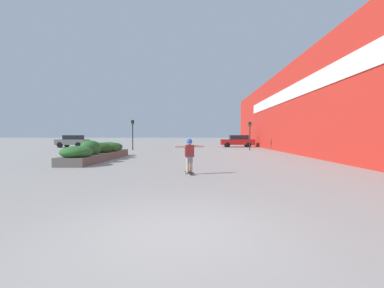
{
  "coord_description": "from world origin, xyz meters",
  "views": [
    {
      "loc": [
        0.46,
        -4.18,
        1.64
      ],
      "look_at": [
        0.04,
        11.27,
        1.1
      ],
      "focal_mm": 24.0,
      "sensor_mm": 36.0,
      "label": 1
    }
  ],
  "objects_px": {
    "car_center_left": "(238,141)",
    "car_center_right": "(73,141)",
    "skateboard": "(189,173)",
    "traffic_light_left": "(133,130)",
    "traffic_light_right": "(250,131)",
    "car_leftmost": "(324,141)",
    "skateboarder": "(189,152)"
  },
  "relations": [
    {
      "from": "car_center_left",
      "to": "traffic_light_left",
      "type": "xyz_separation_m",
      "value": [
        -12.52,
        -7.46,
        1.4
      ]
    },
    {
      "from": "skateboard",
      "to": "traffic_light_left",
      "type": "relative_size",
      "value": 0.23
    },
    {
      "from": "skateboard",
      "to": "car_leftmost",
      "type": "bearing_deg",
      "value": 33.27
    },
    {
      "from": "skateboarder",
      "to": "car_leftmost",
      "type": "distance_m",
      "value": 29.59
    },
    {
      "from": "car_center_left",
      "to": "traffic_light_right",
      "type": "height_order",
      "value": "traffic_light_right"
    },
    {
      "from": "traffic_light_left",
      "to": "traffic_light_right",
      "type": "relative_size",
      "value": 1.06
    },
    {
      "from": "car_center_right",
      "to": "traffic_light_right",
      "type": "bearing_deg",
      "value": -103.11
    },
    {
      "from": "skateboard",
      "to": "car_center_right",
      "type": "bearing_deg",
      "value": 104.25
    },
    {
      "from": "skateboarder",
      "to": "traffic_light_left",
      "type": "relative_size",
      "value": 0.43
    },
    {
      "from": "skateboard",
      "to": "car_center_right",
      "type": "height_order",
      "value": "car_center_right"
    },
    {
      "from": "car_center_left",
      "to": "traffic_light_right",
      "type": "relative_size",
      "value": 1.47
    },
    {
      "from": "car_leftmost",
      "to": "car_center_right",
      "type": "height_order",
      "value": "car_center_right"
    },
    {
      "from": "car_center_left",
      "to": "traffic_light_left",
      "type": "relative_size",
      "value": 1.38
    },
    {
      "from": "skateboard",
      "to": "car_leftmost",
      "type": "height_order",
      "value": "car_leftmost"
    },
    {
      "from": "skateboard",
      "to": "car_center_left",
      "type": "distance_m",
      "value": 25.21
    },
    {
      "from": "skateboarder",
      "to": "car_center_right",
      "type": "distance_m",
      "value": 27.91
    },
    {
      "from": "car_leftmost",
      "to": "traffic_light_right",
      "type": "bearing_deg",
      "value": -59.21
    },
    {
      "from": "car_leftmost",
      "to": "car_center_right",
      "type": "xyz_separation_m",
      "value": [
        -33.38,
        -1.47,
        0.04
      ]
    },
    {
      "from": "car_leftmost",
      "to": "car_center_left",
      "type": "xyz_separation_m",
      "value": [
        -11.42,
        0.41,
        0.03
      ]
    },
    {
      "from": "car_center_left",
      "to": "traffic_light_right",
      "type": "bearing_deg",
      "value": -177.78
    },
    {
      "from": "traffic_light_right",
      "to": "car_leftmost",
      "type": "bearing_deg",
      "value": 30.79
    },
    {
      "from": "car_center_right",
      "to": "traffic_light_left",
      "type": "distance_m",
      "value": 11.05
    },
    {
      "from": "car_leftmost",
      "to": "traffic_light_left",
      "type": "relative_size",
      "value": 1.24
    },
    {
      "from": "car_center_left",
      "to": "car_center_right",
      "type": "relative_size",
      "value": 1.16
    },
    {
      "from": "traffic_light_right",
      "to": "traffic_light_left",
      "type": "bearing_deg",
      "value": -178.18
    },
    {
      "from": "skateboard",
      "to": "skateboarder",
      "type": "distance_m",
      "value": 0.87
    },
    {
      "from": "skateboard",
      "to": "car_leftmost",
      "type": "xyz_separation_m",
      "value": [
        17.1,
        24.14,
        0.74
      ]
    },
    {
      "from": "car_center_left",
      "to": "skateboard",
      "type": "bearing_deg",
      "value": 166.97
    },
    {
      "from": "skateboard",
      "to": "car_leftmost",
      "type": "distance_m",
      "value": 29.6
    },
    {
      "from": "car_leftmost",
      "to": "traffic_light_left",
      "type": "height_order",
      "value": "traffic_light_left"
    },
    {
      "from": "skateboard",
      "to": "car_center_left",
      "type": "height_order",
      "value": "car_center_left"
    },
    {
      "from": "traffic_light_left",
      "to": "skateboard",
      "type": "bearing_deg",
      "value": -68.19
    }
  ]
}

